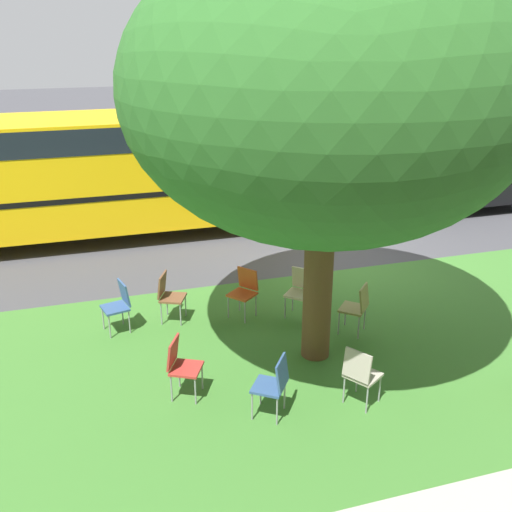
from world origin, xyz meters
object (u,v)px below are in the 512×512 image
chair_3 (244,289)px  chair_0 (119,303)px  chair_1 (169,293)px  chair_6 (181,363)px  chair_2 (357,305)px  parked_car (469,180)px  school_bus (94,165)px  chair_5 (300,289)px  chair_4 (361,372)px  chair_7 (274,382)px  street_tree (326,91)px

chair_3 → chair_0: bearing=-2.2°
chair_1 → chair_6: size_ratio=1.00×
chair_0 → chair_2: size_ratio=1.00×
parked_car → school_bus: (9.90, -0.69, 0.92)m
chair_5 → chair_6: size_ratio=1.00×
parked_car → school_bus: 9.97m
chair_0 → chair_4: size_ratio=1.00×
chair_7 → parked_car: size_ratio=0.24×
chair_4 → chair_7: same height
chair_1 → chair_4: bearing=123.4°
street_tree → parked_car: 9.67m
chair_7 → chair_3: bearing=-97.9°
chair_5 → chair_7: size_ratio=1.00×
street_tree → chair_7: (1.11, 1.27, -3.52)m
chair_2 → chair_7: (2.02, 1.71, 0.00)m
chair_2 → chair_5: size_ratio=1.00×
street_tree → parked_car: street_tree is taller
chair_0 → chair_7: bearing=121.0°
chair_5 → chair_7: (1.35, 2.60, 0.00)m
street_tree → chair_3: size_ratio=6.92×
chair_5 → chair_6: same height
school_bus → chair_5: bearing=121.2°
chair_7 → chair_4: bearing=174.6°
chair_4 → school_bus: size_ratio=0.08×
chair_7 → school_bus: school_bus is taller
street_tree → chair_4: (-0.08, 1.38, -3.52)m
chair_1 → chair_5: bearing=168.3°
chair_3 → chair_1: bearing=-8.8°
street_tree → chair_2: (-0.91, -0.44, -3.52)m
chair_0 → chair_1: size_ratio=1.00×
chair_7 → school_bus: bearing=-76.7°
chair_2 → chair_3: same height
chair_0 → school_bus: bearing=-88.9°
chair_0 → parked_car: parked_car is taller
chair_0 → school_bus: size_ratio=0.08×
chair_2 → school_bus: school_bus is taller
street_tree → chair_3: 3.93m
chair_5 → chair_0: bearing=-6.4°
street_tree → chair_7: size_ratio=6.92×
chair_2 → parked_car: 8.15m
parked_car → chair_0: bearing=23.5°
parked_car → chair_1: bearing=24.8°
chair_7 → chair_1: bearing=-73.4°
chair_1 → school_bus: school_bus is taller
chair_6 → parked_car: size_ratio=0.24×
chair_3 → parked_car: bearing=-150.4°
chair_4 → school_bus: (3.05, -8.01, 1.24)m
parked_car → chair_4: bearing=46.9°
street_tree → parked_car: (-6.93, -5.93, -3.20)m
chair_6 → chair_7: size_ratio=1.00×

